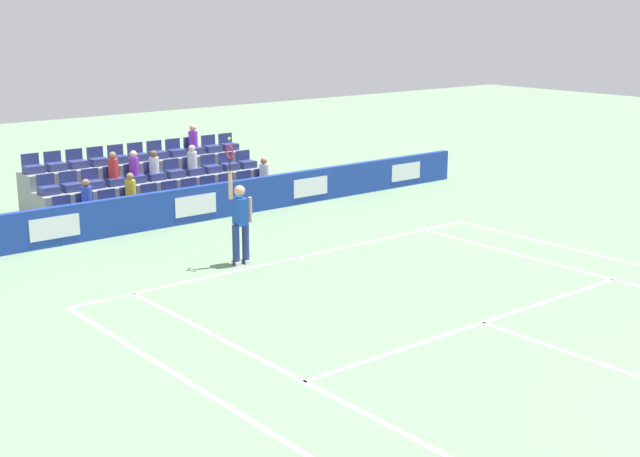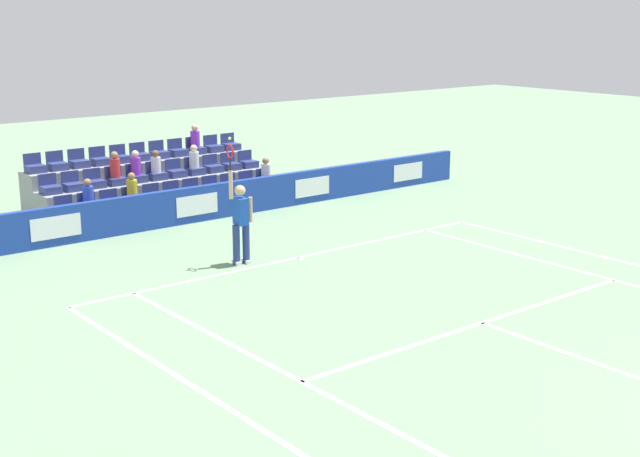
% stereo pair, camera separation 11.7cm
% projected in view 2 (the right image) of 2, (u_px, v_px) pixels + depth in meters
% --- Properties ---
extents(line_baseline, '(10.97, 0.10, 0.01)m').
position_uv_depth(line_baseline, '(298.00, 258.00, 20.00)').
color(line_baseline, white).
rests_on(line_baseline, ground).
extents(line_service, '(8.23, 0.10, 0.01)m').
position_uv_depth(line_service, '(482.00, 323.00, 15.85)').
color(line_service, white).
rests_on(line_service, ground).
extents(line_singles_sideline_left, '(0.10, 11.89, 0.01)m').
position_uv_depth(line_singles_sideline_left, '(320.00, 392.00, 13.01)').
color(line_singles_sideline_left, white).
rests_on(line_singles_sideline_left, ground).
extents(line_singles_sideline_right, '(0.10, 11.89, 0.01)m').
position_uv_depth(line_singles_sideline_right, '(633.00, 285.00, 18.01)').
color(line_singles_sideline_right, white).
rests_on(line_singles_sideline_right, ground).
extents(line_doubles_sideline_left, '(0.10, 11.89, 0.01)m').
position_uv_depth(line_doubles_sideline_left, '(243.00, 418.00, 12.17)').
color(line_doubles_sideline_left, white).
rests_on(line_doubles_sideline_left, ground).
extents(line_centre_mark, '(0.10, 0.20, 0.01)m').
position_uv_depth(line_centre_mark, '(300.00, 259.00, 19.93)').
color(line_centre_mark, white).
rests_on(line_centre_mark, ground).
extents(sponsor_barrier, '(19.39, 0.22, 0.95)m').
position_uv_depth(sponsor_barrier, '(195.00, 204.00, 23.27)').
color(sponsor_barrier, '#193899').
rests_on(sponsor_barrier, ground).
extents(tennis_player, '(0.52, 0.38, 2.85)m').
position_uv_depth(tennis_player, '(240.00, 220.00, 19.29)').
color(tennis_player, navy).
rests_on(tennis_player, ground).
extents(stadium_stand, '(6.82, 2.85, 2.14)m').
position_uv_depth(stadium_stand, '(153.00, 188.00, 25.00)').
color(stadium_stand, gray).
rests_on(stadium_stand, ground).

